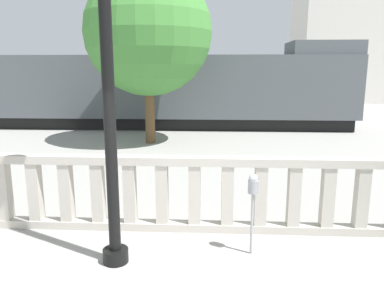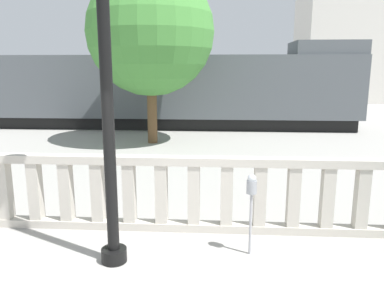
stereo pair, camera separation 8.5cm
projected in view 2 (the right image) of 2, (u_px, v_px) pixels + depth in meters
The scene contains 6 objects.
balustrade at pixel (178, 194), 6.40m from camera, with size 15.81×0.24×1.31m.
lamppost at pixel (105, 55), 4.88m from camera, with size 0.37×0.37×5.50m.
parking_meter at pixel (252, 192), 5.49m from camera, with size 0.15×0.15×1.26m.
train_near at pixel (144, 90), 17.62m from camera, with size 19.96×2.68×3.93m.
building_block at pixel (373, 28), 31.12m from camera, with size 11.71×6.71×12.08m.
tree_left at pixel (150, 32), 13.33m from camera, with size 4.56×4.56×6.31m.
Camera 2 is at (0.65, -3.46, 2.77)m, focal length 35.00 mm.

